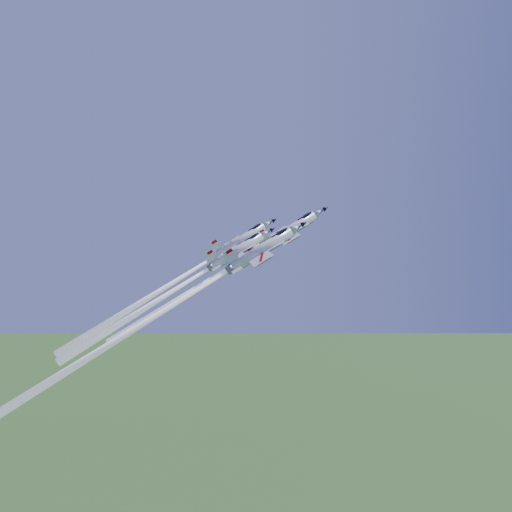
{
  "coord_description": "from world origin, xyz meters",
  "views": [
    {
      "loc": [
        0.53,
        -120.27,
        91.87
      ],
      "look_at": [
        0.0,
        0.0,
        82.15
      ],
      "focal_mm": 40.0,
      "sensor_mm": 36.0,
      "label": 1
    }
  ],
  "objects_px": {
    "jet_right": "(145,323)",
    "jet_slot": "(175,290)",
    "jet_left": "(175,281)",
    "jet_lead": "(227,270)"
  },
  "relations": [
    {
      "from": "jet_left",
      "to": "jet_slot",
      "type": "distance_m",
      "value": 10.44
    },
    {
      "from": "jet_right",
      "to": "jet_slot",
      "type": "relative_size",
      "value": 1.48
    },
    {
      "from": "jet_left",
      "to": "jet_right",
      "type": "distance_m",
      "value": 18.63
    },
    {
      "from": "jet_lead",
      "to": "jet_slot",
      "type": "height_order",
      "value": "jet_lead"
    },
    {
      "from": "jet_right",
      "to": "jet_slot",
      "type": "bearing_deg",
      "value": 130.77
    },
    {
      "from": "jet_lead",
      "to": "jet_left",
      "type": "height_order",
      "value": "jet_lead"
    },
    {
      "from": "jet_right",
      "to": "jet_slot",
      "type": "distance_m",
      "value": 10.05
    },
    {
      "from": "jet_right",
      "to": "jet_left",
      "type": "bearing_deg",
      "value": 153.83
    },
    {
      "from": "jet_lead",
      "to": "jet_right",
      "type": "bearing_deg",
      "value": -70.99
    },
    {
      "from": "jet_left",
      "to": "jet_lead",
      "type": "bearing_deg",
      "value": 43.83
    }
  ]
}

